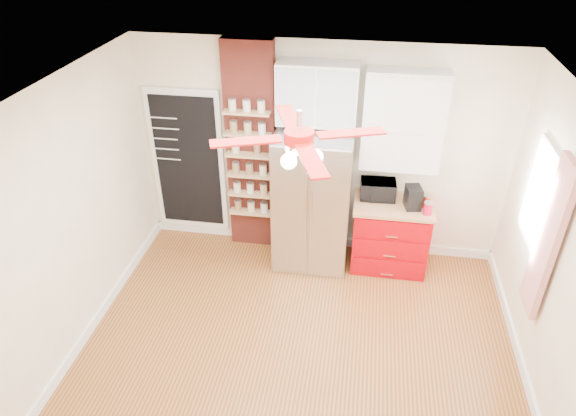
% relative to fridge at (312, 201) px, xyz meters
% --- Properties ---
extents(floor, '(4.50, 4.50, 0.00)m').
position_rel_fridge_xyz_m(floor, '(0.05, -1.63, -0.88)').
color(floor, '#966126').
rests_on(floor, ground).
extents(ceiling, '(4.50, 4.50, 0.00)m').
position_rel_fridge_xyz_m(ceiling, '(0.05, -1.63, 1.83)').
color(ceiling, white).
rests_on(ceiling, wall_back).
extents(wall_back, '(4.50, 0.02, 2.70)m').
position_rel_fridge_xyz_m(wall_back, '(0.05, 0.37, 0.48)').
color(wall_back, '#FFF5CD').
rests_on(wall_back, floor).
extents(wall_left, '(0.02, 4.00, 2.70)m').
position_rel_fridge_xyz_m(wall_left, '(-2.20, -1.63, 0.48)').
color(wall_left, '#FFF5CD').
rests_on(wall_left, floor).
extents(wall_right, '(0.02, 4.00, 2.70)m').
position_rel_fridge_xyz_m(wall_right, '(2.30, -1.63, 0.48)').
color(wall_right, '#FFF5CD').
rests_on(wall_right, floor).
extents(chalkboard, '(0.95, 0.05, 1.95)m').
position_rel_fridge_xyz_m(chalkboard, '(-1.65, 0.33, 0.23)').
color(chalkboard, white).
rests_on(chalkboard, wall_back).
extents(brick_pillar, '(0.60, 0.16, 2.70)m').
position_rel_fridge_xyz_m(brick_pillar, '(-0.80, 0.29, 0.48)').
color(brick_pillar, maroon).
rests_on(brick_pillar, floor).
extents(fridge, '(0.90, 0.70, 1.75)m').
position_rel_fridge_xyz_m(fridge, '(0.00, 0.00, 0.00)').
color(fridge, silver).
rests_on(fridge, floor).
extents(upper_glass_cabinet, '(0.90, 0.35, 0.70)m').
position_rel_fridge_xyz_m(upper_glass_cabinet, '(0.00, 0.20, 1.27)').
color(upper_glass_cabinet, white).
rests_on(upper_glass_cabinet, wall_back).
extents(red_cabinet, '(0.94, 0.64, 0.90)m').
position_rel_fridge_xyz_m(red_cabinet, '(0.97, 0.05, -0.42)').
color(red_cabinet, '#AB0009').
rests_on(red_cabinet, floor).
extents(upper_shelf_unit, '(0.90, 0.30, 1.15)m').
position_rel_fridge_xyz_m(upper_shelf_unit, '(0.97, 0.22, 1.00)').
color(upper_shelf_unit, white).
rests_on(upper_shelf_unit, wall_back).
extents(window, '(0.04, 0.75, 1.05)m').
position_rel_fridge_xyz_m(window, '(2.28, -0.73, 0.68)').
color(window, white).
rests_on(window, wall_right).
extents(curtain, '(0.06, 0.40, 1.55)m').
position_rel_fridge_xyz_m(curtain, '(2.23, -1.28, 0.57)').
color(curtain, red).
rests_on(curtain, wall_right).
extents(ceiling_fan, '(1.40, 1.40, 0.44)m').
position_rel_fridge_xyz_m(ceiling_fan, '(0.05, -1.63, 1.55)').
color(ceiling_fan, silver).
rests_on(ceiling_fan, ceiling).
extents(toaster_oven, '(0.43, 0.31, 0.23)m').
position_rel_fridge_xyz_m(toaster_oven, '(0.77, 0.15, 0.14)').
color(toaster_oven, black).
rests_on(toaster_oven, red_cabinet).
extents(coffee_maker, '(0.21, 0.25, 0.27)m').
position_rel_fridge_xyz_m(coffee_maker, '(1.17, -0.00, 0.16)').
color(coffee_maker, black).
rests_on(coffee_maker, red_cabinet).
extents(canister_left, '(0.10, 0.10, 0.14)m').
position_rel_fridge_xyz_m(canister_left, '(1.34, -0.13, 0.10)').
color(canister_left, red).
rests_on(canister_left, red_cabinet).
extents(canister_right, '(0.09, 0.09, 0.15)m').
position_rel_fridge_xyz_m(canister_right, '(1.34, 0.02, 0.10)').
color(canister_right, '#B7270A').
rests_on(canister_right, red_cabinet).
extents(pantry_jar_oats, '(0.13, 0.13, 0.12)m').
position_rel_fridge_xyz_m(pantry_jar_oats, '(-0.96, 0.16, 0.56)').
color(pantry_jar_oats, beige).
rests_on(pantry_jar_oats, brick_pillar).
extents(pantry_jar_beans, '(0.09, 0.09, 0.12)m').
position_rel_fridge_xyz_m(pantry_jar_beans, '(-0.70, 0.18, 0.56)').
color(pantry_jar_beans, '#906549').
rests_on(pantry_jar_beans, brick_pillar).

